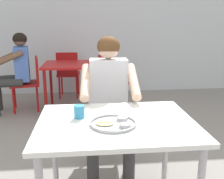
{
  "coord_description": "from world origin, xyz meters",
  "views": [
    {
      "loc": [
        -0.18,
        -1.59,
        1.37
      ],
      "look_at": [
        0.01,
        0.29,
        0.88
      ],
      "focal_mm": 42.41,
      "sensor_mm": 36.0,
      "label": 1
    }
  ],
  "objects": [
    {
      "name": "patron_background",
      "position": [
        -1.23,
        2.47,
        0.72
      ],
      "size": [
        0.6,
        0.55,
        1.2
      ],
      "color": "#333333",
      "rests_on": "ground"
    },
    {
      "name": "back_wall",
      "position": [
        0.0,
        3.6,
        1.7
      ],
      "size": [
        12.0,
        0.12,
        3.4
      ],
      "primitive_type": "cube",
      "color": "silver",
      "rests_on": "ground"
    },
    {
      "name": "table_background_red",
      "position": [
        -0.44,
        2.48,
        0.64
      ],
      "size": [
        0.78,
        0.78,
        0.73
      ],
      "color": "#B71414",
      "rests_on": "ground"
    },
    {
      "name": "chair_red_right",
      "position": [
        0.18,
        2.46,
        0.51
      ],
      "size": [
        0.45,
        0.49,
        0.85
      ],
      "color": "red",
      "rests_on": "ground"
    },
    {
      "name": "chair_red_left",
      "position": [
        -1.05,
        2.54,
        0.48
      ],
      "size": [
        0.5,
        0.48,
        0.83
      ],
      "color": "#AB1213",
      "rests_on": "ground"
    },
    {
      "name": "table_foreground",
      "position": [
        0.01,
        0.04,
        0.65
      ],
      "size": [
        1.03,
        0.79,
        0.73
      ],
      "color": "white",
      "rests_on": "ground"
    },
    {
      "name": "chair_red_far",
      "position": [
        -0.5,
        3.14,
        0.49
      ],
      "size": [
        0.41,
        0.42,
        0.84
      ],
      "color": "#AA1314",
      "rests_on": "ground"
    },
    {
      "name": "diner_foreground",
      "position": [
        0.02,
        0.68,
        0.74
      ],
      "size": [
        0.51,
        0.56,
        1.24
      ],
      "color": "#373737",
      "rests_on": "ground"
    },
    {
      "name": "drinking_cup",
      "position": [
        -0.23,
        0.12,
        0.78
      ],
      "size": [
        0.07,
        0.07,
        0.09
      ],
      "color": "#338CBF",
      "rests_on": "table_foreground"
    },
    {
      "name": "chair_foreground",
      "position": [
        0.03,
        0.9,
        0.49
      ],
      "size": [
        0.43,
        0.43,
        0.82
      ],
      "color": "silver",
      "rests_on": "ground"
    },
    {
      "name": "thali_tray",
      "position": [
        -0.01,
        -0.03,
        0.74
      ],
      "size": [
        0.3,
        0.3,
        0.03
      ],
      "color": "#B7BABF",
      "rests_on": "table_foreground"
    }
  ]
}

